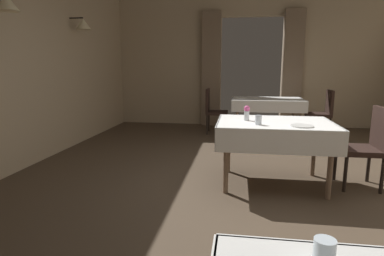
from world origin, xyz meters
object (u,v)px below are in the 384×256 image
object	(u,v)px
dining_table_far	(267,103)
plate_mid_b	(302,126)
dining_table_mid	(275,130)
chair_mid_right	(368,144)
plate_far_a	(292,100)
chair_far_right	(323,111)
glass_near_c	(324,254)
flower_vase_mid	(247,112)
chair_far_left	(213,109)
glass_mid_c	(258,120)
plate_far_b	(241,98)

from	to	relation	value
dining_table_far	plate_mid_b	world-z (taller)	plate_mid_b
dining_table_mid	chair_mid_right	size ratio (longest dim) A/B	1.41
chair_mid_right	plate_far_a	world-z (taller)	chair_mid_right
chair_far_right	glass_near_c	xyz separation A→B (m)	(-1.39, -5.61, 0.28)
dining_table_mid	flower_vase_mid	xyz separation A→B (m)	(-0.32, 0.04, 0.19)
chair_far_right	chair_far_left	bearing A→B (deg)	179.90
glass_mid_c	plate_far_a	xyz separation A→B (m)	(0.78, 2.79, -0.05)
dining_table_far	chair_far_left	distance (m)	1.10
plate_mid_b	dining_table_far	bearing A→B (deg)	91.86
dining_table_far	chair_far_right	distance (m)	1.10
dining_table_mid	flower_vase_mid	world-z (taller)	flower_vase_mid
glass_mid_c	plate_far_a	size ratio (longest dim) A/B	0.53
flower_vase_mid	plate_far_a	distance (m)	2.68
plate_far_b	dining_table_mid	bearing A→B (deg)	-82.31
glass_mid_c	flower_vase_mid	bearing A→B (deg)	114.05
flower_vase_mid	plate_far_b	xyz separation A→B (m)	(-0.06, 2.78, -0.09)
glass_near_c	plate_far_a	bearing A→B (deg)	82.17
plate_far_a	plate_far_b	xyz separation A→B (m)	(-0.96, 0.26, 0.00)
plate_mid_b	glass_mid_c	size ratio (longest dim) A/B	2.32
plate_mid_b	flower_vase_mid	bearing A→B (deg)	151.59
flower_vase_mid	dining_table_far	bearing A→B (deg)	80.45
chair_far_right	flower_vase_mid	distance (m)	3.24
glass_mid_c	dining_table_mid	bearing A→B (deg)	48.62
plate_far_b	glass_mid_c	bearing A→B (deg)	-86.66
chair_mid_right	flower_vase_mid	bearing A→B (deg)	-179.47
chair_far_left	glass_mid_c	xyz separation A→B (m)	(0.74, -3.10, 0.29)
chair_far_left	glass_mid_c	size ratio (longest dim) A/B	9.01
plate_far_a	plate_far_b	bearing A→B (deg)	164.89
flower_vase_mid	plate_far_a	bearing A→B (deg)	70.24
chair_far_left	plate_far_a	world-z (taller)	chair_far_left
plate_far_b	flower_vase_mid	bearing A→B (deg)	-88.80
dining_table_mid	flower_vase_mid	size ratio (longest dim) A/B	7.50
dining_table_mid	dining_table_far	bearing A→B (deg)	87.04
glass_mid_c	plate_far_b	bearing A→B (deg)	93.34
chair_mid_right	glass_near_c	size ratio (longest dim) A/B	9.62
plate_far_a	glass_mid_c	bearing A→B (deg)	-105.73
glass_near_c	chair_mid_right	bearing A→B (deg)	67.03
glass_mid_c	glass_near_c	bearing A→B (deg)	-88.73
dining_table_far	glass_mid_c	bearing A→B (deg)	-96.51
chair_mid_right	glass_mid_c	world-z (taller)	chair_mid_right
chair_far_right	chair_far_left	xyz separation A→B (m)	(-2.18, 0.00, 0.00)
dining_table_far	flower_vase_mid	world-z (taller)	flower_vase_mid
dining_table_far	chair_far_right	bearing A→B (deg)	2.06
chair_mid_right	chair_far_left	world-z (taller)	same
chair_far_left	plate_far_b	xyz separation A→B (m)	(0.57, -0.05, 0.24)
chair_far_right	glass_near_c	world-z (taller)	chair_far_right
chair_mid_right	flower_vase_mid	size ratio (longest dim) A/B	5.32
dining_table_far	glass_near_c	world-z (taller)	glass_near_c
chair_far_left	dining_table_mid	bearing A→B (deg)	-71.73
chair_mid_right	glass_mid_c	bearing A→B (deg)	-167.26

